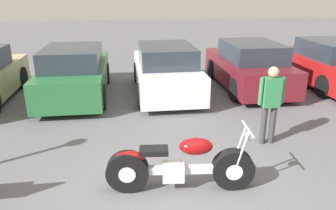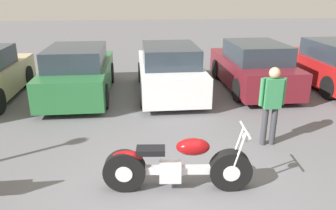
{
  "view_description": "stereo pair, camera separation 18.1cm",
  "coord_description": "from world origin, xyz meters",
  "px_view_note": "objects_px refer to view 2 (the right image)",
  "views": [
    {
      "loc": [
        -0.81,
        -4.11,
        3.03
      ],
      "look_at": [
        -0.01,
        1.93,
        0.85
      ],
      "focal_mm": 35.0,
      "sensor_mm": 36.0,
      "label": 1
    },
    {
      "loc": [
        -0.63,
        -4.14,
        3.03
      ],
      "look_at": [
        -0.01,
        1.93,
        0.85
      ],
      "focal_mm": 35.0,
      "sensor_mm": 36.0,
      "label": 2
    }
  ],
  "objects_px": {
    "parked_car_white": "(169,71)",
    "person_standing": "(272,100)",
    "parked_car_green": "(79,73)",
    "parked_car_maroon": "(253,67)",
    "parked_car_red": "(334,65)",
    "motorcycle": "(176,166)"
  },
  "relations": [
    {
      "from": "parked_car_maroon",
      "to": "parked_car_red",
      "type": "bearing_deg",
      "value": -0.81
    },
    {
      "from": "parked_car_green",
      "to": "parked_car_red",
      "type": "distance_m",
      "value": 7.99
    },
    {
      "from": "parked_car_green",
      "to": "parked_car_red",
      "type": "xyz_separation_m",
      "value": [
        7.99,
        0.17,
        0.0
      ]
    },
    {
      "from": "parked_car_maroon",
      "to": "parked_car_red",
      "type": "height_order",
      "value": "same"
    },
    {
      "from": "parked_car_green",
      "to": "parked_car_white",
      "type": "xyz_separation_m",
      "value": [
        2.66,
        0.0,
        0.0
      ]
    },
    {
      "from": "parked_car_white",
      "to": "motorcycle",
      "type": "bearing_deg",
      "value": -94.88
    },
    {
      "from": "motorcycle",
      "to": "parked_car_red",
      "type": "distance_m",
      "value": 7.8
    },
    {
      "from": "motorcycle",
      "to": "parked_car_red",
      "type": "height_order",
      "value": "parked_car_red"
    },
    {
      "from": "motorcycle",
      "to": "parked_car_maroon",
      "type": "distance_m",
      "value": 6.14
    },
    {
      "from": "motorcycle",
      "to": "person_standing",
      "type": "height_order",
      "value": "person_standing"
    },
    {
      "from": "parked_car_red",
      "to": "parked_car_maroon",
      "type": "bearing_deg",
      "value": 179.19
    },
    {
      "from": "motorcycle",
      "to": "parked_car_maroon",
      "type": "height_order",
      "value": "parked_car_maroon"
    },
    {
      "from": "motorcycle",
      "to": "parked_car_white",
      "type": "xyz_separation_m",
      "value": [
        0.43,
        5.09,
        0.28
      ]
    },
    {
      "from": "parked_car_green",
      "to": "parked_car_red",
      "type": "height_order",
      "value": "same"
    },
    {
      "from": "parked_car_green",
      "to": "parked_car_maroon",
      "type": "height_order",
      "value": "same"
    },
    {
      "from": "parked_car_white",
      "to": "parked_car_maroon",
      "type": "xyz_separation_m",
      "value": [
        2.66,
        0.2,
        0.0
      ]
    },
    {
      "from": "parked_car_white",
      "to": "person_standing",
      "type": "bearing_deg",
      "value": -66.16
    },
    {
      "from": "parked_car_red",
      "to": "motorcycle",
      "type": "bearing_deg",
      "value": -137.64
    },
    {
      "from": "parked_car_white",
      "to": "parked_car_green",
      "type": "bearing_deg",
      "value": -179.9
    },
    {
      "from": "motorcycle",
      "to": "parked_car_green",
      "type": "bearing_deg",
      "value": 113.65
    },
    {
      "from": "parked_car_white",
      "to": "person_standing",
      "type": "distance_m",
      "value": 4.06
    },
    {
      "from": "parked_car_green",
      "to": "parked_car_white",
      "type": "relative_size",
      "value": 1.0
    }
  ]
}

